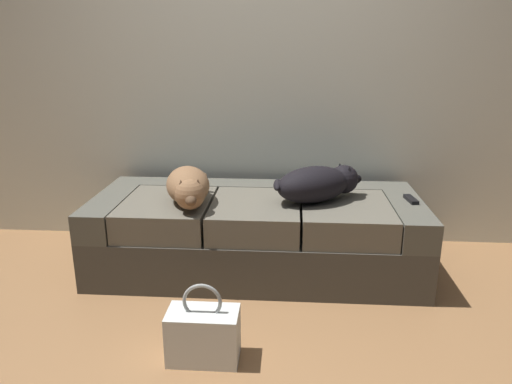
{
  "coord_description": "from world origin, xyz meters",
  "views": [
    {
      "loc": [
        0.19,
        -1.73,
        1.37
      ],
      "look_at": [
        0.0,
        1.02,
        0.52
      ],
      "focal_mm": 33.61,
      "sensor_mm": 36.0,
      "label": 1
    }
  ],
  "objects_px": {
    "dog_tan": "(188,186)",
    "dog_dark": "(318,183)",
    "couch": "(257,233)",
    "tv_remote": "(411,199)",
    "handbag": "(203,334)"
  },
  "relations": [
    {
      "from": "couch",
      "to": "tv_remote",
      "type": "xyz_separation_m",
      "value": [
        0.93,
        -0.01,
        0.25
      ]
    },
    {
      "from": "tv_remote",
      "to": "handbag",
      "type": "distance_m",
      "value": 1.5
    },
    {
      "from": "dog_tan",
      "to": "handbag",
      "type": "bearing_deg",
      "value": -74.96
    },
    {
      "from": "couch",
      "to": "handbag",
      "type": "xyz_separation_m",
      "value": [
        -0.17,
        -0.95,
        -0.11
      ]
    },
    {
      "from": "couch",
      "to": "handbag",
      "type": "distance_m",
      "value": 0.98
    },
    {
      "from": "couch",
      "to": "dog_tan",
      "type": "relative_size",
      "value": 3.41
    },
    {
      "from": "dog_dark",
      "to": "handbag",
      "type": "bearing_deg",
      "value": -120.92
    },
    {
      "from": "tv_remote",
      "to": "handbag",
      "type": "bearing_deg",
      "value": -146.66
    },
    {
      "from": "dog_tan",
      "to": "dog_dark",
      "type": "relative_size",
      "value": 1.0
    },
    {
      "from": "dog_dark",
      "to": "dog_tan",
      "type": "bearing_deg",
      "value": -172.52
    },
    {
      "from": "dog_dark",
      "to": "tv_remote",
      "type": "xyz_separation_m",
      "value": [
        0.56,
        0.03,
        -0.1
      ]
    },
    {
      "from": "dog_tan",
      "to": "tv_remote",
      "type": "relative_size",
      "value": 3.93
    },
    {
      "from": "tv_remote",
      "to": "couch",
      "type": "bearing_deg",
      "value": 172.23
    },
    {
      "from": "dog_dark",
      "to": "tv_remote",
      "type": "bearing_deg",
      "value": 3.16
    },
    {
      "from": "dog_tan",
      "to": "handbag",
      "type": "relative_size",
      "value": 1.56
    }
  ]
}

